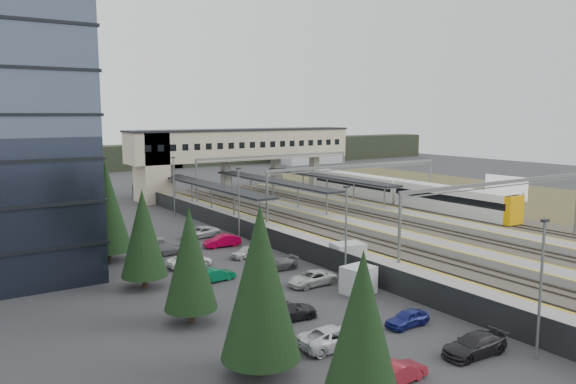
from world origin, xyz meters
TOP-DOWN VIEW (x-y plane):
  - ground at (0.00, 0.00)m, footprint 220.00×220.00m
  - conifer_row at (-22.00, -3.86)m, footprint 4.42×49.82m
  - car_park at (-13.50, -3.76)m, footprint 10.65×39.28m
  - lampposts at (-8.00, 1.25)m, footprint 0.50×53.25m
  - fence at (-6.50, 5.00)m, footprint 0.08×90.00m
  - relay_cabin_near at (-4.89, -4.55)m, footprint 3.12×2.53m
  - relay_cabin_far at (-8.70, -10.42)m, footprint 2.53×2.18m
  - rail_corridor at (9.34, 5.00)m, footprint 34.00×90.00m
  - canopies at (7.00, 27.00)m, footprint 23.10×30.00m
  - footbridge at (7.70, 42.00)m, footprint 40.40×6.40m
  - gantries at (12.00, 3.00)m, footprint 28.40×62.28m
  - train at (24.00, 17.70)m, footprint 2.83×39.36m
  - billboard at (30.24, 4.27)m, footprint 0.60×6.27m
  - scrub_east at (45.00, 5.00)m, footprint 34.00×120.00m
  - treeline_far at (23.81, 92.28)m, footprint 170.00×19.00m

SIDE VIEW (x-z plane):
  - ground at x=0.00m, z-range 0.00..0.00m
  - scrub_east at x=45.00m, z-range 0.00..0.06m
  - rail_corridor at x=9.34m, z-range -0.17..0.75m
  - car_park at x=-13.50m, z-range -0.05..1.24m
  - fence at x=-6.50m, z-range 0.00..2.00m
  - relay_cabin_far at x=-8.70m, z-range 0.00..2.13m
  - relay_cabin_near at x=-4.89m, z-range 0.00..2.32m
  - train at x=24.00m, z-range 0.25..3.81m
  - treeline_far at x=23.81m, z-range -0.55..6.45m
  - billboard at x=30.24m, z-range 0.95..6.34m
  - canopies at x=7.00m, z-range 2.28..5.56m
  - lampposts at x=-8.00m, z-range 0.30..8.37m
  - conifer_row at x=-22.00m, z-range 0.09..9.59m
  - gantries at x=12.00m, z-range 2.41..9.58m
  - footbridge at x=7.70m, z-range 2.33..13.53m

